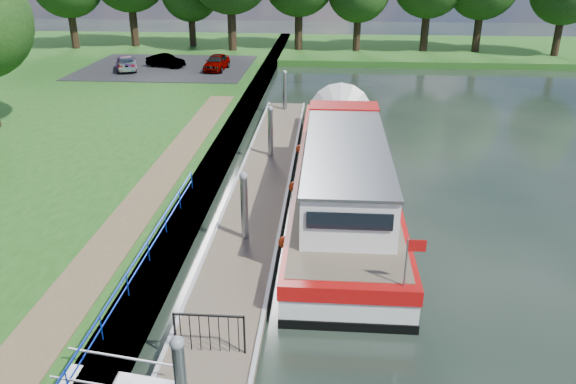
# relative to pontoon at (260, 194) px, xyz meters

# --- Properties ---
(bank_edge) EXTENTS (1.10, 90.00, 0.78)m
(bank_edge) POSITION_rel_pontoon_xyz_m (-2.55, 2.00, 0.20)
(bank_edge) COLOR #473D2D
(bank_edge) RESTS_ON ground
(far_bank) EXTENTS (60.00, 18.00, 0.60)m
(far_bank) POSITION_rel_pontoon_xyz_m (12.00, 39.00, 0.12)
(far_bank) COLOR #1C4C15
(far_bank) RESTS_ON ground
(footpath) EXTENTS (1.60, 40.00, 0.05)m
(footpath) POSITION_rel_pontoon_xyz_m (-4.40, -5.00, 0.62)
(footpath) COLOR brown
(footpath) RESTS_ON riverbank
(carpark) EXTENTS (14.00, 12.00, 0.06)m
(carpark) POSITION_rel_pontoon_xyz_m (-11.00, 25.00, 0.62)
(carpark) COLOR black
(carpark) RESTS_ON riverbank
(blue_fence) EXTENTS (0.04, 18.04, 0.72)m
(blue_fence) POSITION_rel_pontoon_xyz_m (-2.75, -10.00, 1.13)
(blue_fence) COLOR #0C2DBF
(blue_fence) RESTS_ON riverbank
(pontoon) EXTENTS (2.50, 30.00, 0.56)m
(pontoon) POSITION_rel_pontoon_xyz_m (0.00, 0.00, 0.00)
(pontoon) COLOR brown
(pontoon) RESTS_ON ground
(mooring_piles) EXTENTS (0.30, 27.30, 3.55)m
(mooring_piles) POSITION_rel_pontoon_xyz_m (0.00, 0.00, 1.10)
(mooring_piles) COLOR gray
(mooring_piles) RESTS_ON ground
(gate_panel) EXTENTS (1.85, 0.05, 1.15)m
(gate_panel) POSITION_rel_pontoon_xyz_m (-0.00, -10.80, 0.97)
(gate_panel) COLOR black
(gate_panel) RESTS_ON ground
(barge) EXTENTS (4.36, 21.15, 4.78)m
(barge) POSITION_rel_pontoon_xyz_m (3.60, 1.21, 0.90)
(barge) COLOR black
(barge) RESTS_ON ground
(car_a) EXTENTS (1.82, 3.96, 1.32)m
(car_a) POSITION_rel_pontoon_xyz_m (-6.47, 23.81, 1.31)
(car_a) COLOR #999999
(car_a) RESTS_ON carpark
(car_b) EXTENTS (3.52, 2.20, 1.09)m
(car_b) POSITION_rel_pontoon_xyz_m (-11.04, 24.77, 1.20)
(car_b) COLOR #999999
(car_b) RESTS_ON carpark
(car_c) EXTENTS (2.98, 4.38, 1.18)m
(car_c) POSITION_rel_pontoon_xyz_m (-13.95, 23.27, 1.24)
(car_c) COLOR #999999
(car_c) RESTS_ON carpark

